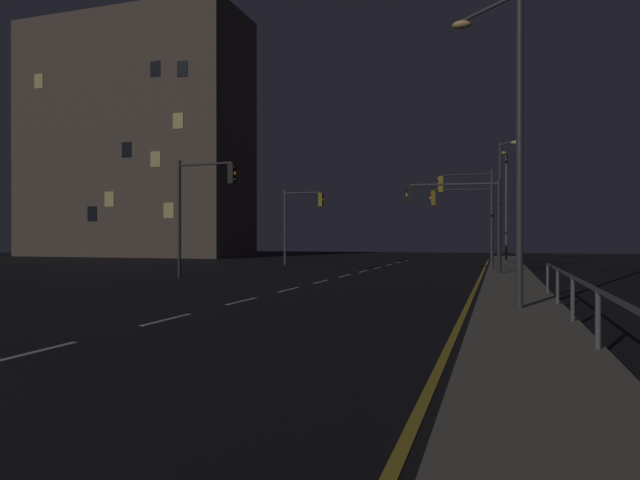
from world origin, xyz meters
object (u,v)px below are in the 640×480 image
Objects in this scene: traffic_light_far_left at (469,200)px; street_lamp_across_street at (503,193)px; traffic_light_near_right at (455,206)px; traffic_light_far_right at (202,195)px; traffic_light_near_left at (464,209)px; street_lamp_far_end at (506,197)px; traffic_light_far_center at (301,212)px; street_lamp_corner at (508,119)px; building_distant at (135,139)px.

traffic_light_far_left is 2.46m from street_lamp_across_street.
street_lamp_across_street reaches higher than traffic_light_near_right.
street_lamp_across_street is (13.92, 7.87, 0.36)m from traffic_light_far_right.
street_lamp_far_end is (2.63, 6.79, 1.21)m from traffic_light_near_left.
street_lamp_corner is at bearing -57.88° from traffic_light_far_center.
traffic_light_far_left is 15.29m from traffic_light_far_right.
traffic_light_far_left is 1.06× the size of traffic_light_far_center.
traffic_light_far_right is 36.52m from building_distant.
traffic_light_far_left is at bearing -83.13° from traffic_light_near_left.
street_lamp_far_end is 1.01× the size of street_lamp_corner.
traffic_light_far_right is at bearing -90.99° from traffic_light_far_center.
building_distant is (-37.46, 34.92, 7.51)m from street_lamp_corner.
traffic_light_far_left is at bearing 82.85° from traffic_light_near_right.
traffic_light_far_right is (-0.23, -13.46, 0.24)m from traffic_light_far_center.
street_lamp_corner is (13.69, -21.81, 1.29)m from traffic_light_far_center.
building_distant is (-37.45, 18.70, 8.20)m from street_lamp_across_street.
traffic_light_far_left is 0.70× the size of street_lamp_corner.
street_lamp_across_street reaches higher than traffic_light_far_center.
traffic_light_near_left is 21.77m from street_lamp_corner.
traffic_light_far_right is 15.99m from street_lamp_across_street.
traffic_light_near_right is 14.80m from street_lamp_far_end.
traffic_light_near_right is 0.59× the size of street_lamp_corner.
street_lamp_corner is at bearing -89.98° from street_lamp_across_street.
traffic_light_near_right is at bearing -30.93° from building_distant.
traffic_light_far_right is 0.70× the size of street_lamp_far_end.
traffic_light_near_left is (11.57, 13.26, -0.19)m from traffic_light_far_right.
traffic_light_near_left is (-0.46, 3.82, -0.31)m from traffic_light_far_left.
traffic_light_far_center is 0.94× the size of traffic_light_far_right.
traffic_light_far_center is 11.34m from traffic_light_near_left.
street_lamp_corner reaches higher than street_lamp_across_street.
building_distant reaches higher than traffic_light_near_left.
street_lamp_corner is (-0.27, -28.40, 0.04)m from street_lamp_far_end.
traffic_light_far_right is 24.59m from street_lamp_far_end.
traffic_light_far_center is 15.49m from street_lamp_far_end.
street_lamp_corner is 0.33× the size of building_distant.
traffic_light_far_left is 0.23× the size of building_distant.
traffic_light_far_right reaches higher than traffic_light_far_center.
traffic_light_near_left is at bearing -20.77° from building_distant.
street_lamp_corner reaches higher than traffic_light_far_left.
traffic_light_far_right is (-11.54, -5.56, 0.41)m from traffic_light_near_right.
traffic_light_far_left is at bearing -101.53° from street_lamp_far_end.
building_distant is at bearing 154.27° from traffic_light_far_left.
building_distant reaches higher than traffic_light_far_right.
traffic_light_near_left is (0.03, 7.70, 0.22)m from traffic_light_near_right.
traffic_light_near_right is at bearing 25.71° from traffic_light_far_right.
street_lamp_far_end reaches higher than street_lamp_corner.
traffic_light_far_center is (-11.80, 4.03, -0.35)m from traffic_light_far_left.
building_distant is at bearing 149.07° from traffic_light_near_right.
street_lamp_far_end is at bearing 68.86° from traffic_light_near_left.
street_lamp_corner is at bearing -30.95° from traffic_light_far_right.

